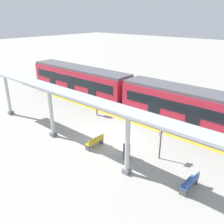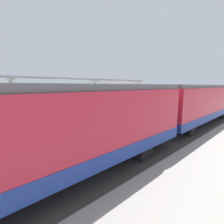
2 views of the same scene
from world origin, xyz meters
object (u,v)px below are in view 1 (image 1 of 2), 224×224
trash_bin (127,151)px  platform_info_sign (161,141)px  bench_near_end (95,142)px  bench_mid_platform (190,183)px  canopy_pillar_nearest (8,95)px  canopy_pillar_second (51,113)px  canopy_pillar_third (127,144)px  passenger_waiting_near_edge (97,105)px  train_near_carriage (79,81)px  train_far_carriage (200,112)px

trash_bin → platform_info_sign: 2.33m
bench_near_end → trash_bin: size_ratio=1.51×
bench_near_end → bench_mid_platform: (-0.16, 7.11, 0.00)m
canopy_pillar_nearest → platform_info_sign: 15.05m
bench_mid_platform → trash_bin: size_ratio=1.51×
canopy_pillar_second → canopy_pillar_third: (0.00, 7.34, 0.00)m
canopy_pillar_second → passenger_waiting_near_edge: 5.38m
trash_bin → passenger_waiting_near_edge: (-3.97, -6.67, 0.57)m
bench_near_end → train_near_carriage: bearing=-126.5°
canopy_pillar_third → bench_mid_platform: 3.98m
canopy_pillar_second → bench_mid_platform: canopy_pillar_second is taller
train_far_carriage → canopy_pillar_third: canopy_pillar_third is taller
platform_info_sign → canopy_pillar_nearest: bearing=-79.7°
trash_bin → canopy_pillar_nearest: bearing=-84.3°
train_near_carriage → platform_info_sign: 14.75m
canopy_pillar_nearest → bench_mid_platform: canopy_pillar_nearest is taller
train_near_carriage → canopy_pillar_third: 15.36m
canopy_pillar_nearest → canopy_pillar_second: size_ratio=1.00×
canopy_pillar_second → passenger_waiting_near_edge: canopy_pillar_second is taller
train_far_carriage → bench_near_end: (7.05, -4.58, -1.39)m
canopy_pillar_nearest → passenger_waiting_near_edge: canopy_pillar_nearest is taller
canopy_pillar_nearest → bench_near_end: 10.71m
train_near_carriage → bench_mid_platform: train_near_carriage is taller
canopy_pillar_third → bench_near_end: size_ratio=2.60×
canopy_pillar_second → bench_near_end: canopy_pillar_second is taller
passenger_waiting_near_edge → platform_info_sign: bearing=72.8°
train_near_carriage → canopy_pillar_third: size_ratio=3.46×
canopy_pillar_second → platform_info_sign: (-2.70, 7.98, -0.65)m
train_near_carriage → canopy_pillar_second: size_ratio=3.46×
canopy_pillar_second → bench_near_end: (-0.93, 3.74, -1.54)m
bench_near_end → train_far_carriage: bearing=147.0°
canopy_pillar_third → canopy_pillar_second: bearing=-90.0°
passenger_waiting_near_edge → canopy_pillar_third: bearing=55.6°
train_near_carriage → bench_mid_platform: bearing=67.5°
canopy_pillar_second → canopy_pillar_third: same height
train_far_carriage → bench_near_end: train_far_carriage is taller
canopy_pillar_third → bench_near_end: (-0.93, -3.60, -1.54)m
train_far_carriage → canopy_pillar_nearest: 17.12m
canopy_pillar_third → passenger_waiting_near_edge: 9.39m
canopy_pillar_nearest → train_near_carriage: bearing=172.6°
bench_near_end → bench_mid_platform: bearing=91.3°
canopy_pillar_nearest → canopy_pillar_third: 14.16m
canopy_pillar_third → train_far_carriage: bearing=173.0°
platform_info_sign → bench_mid_platform: bearing=60.7°
canopy_pillar_nearest → canopy_pillar_second: (0.00, 6.82, 0.00)m
trash_bin → passenger_waiting_near_edge: size_ratio=0.58×
canopy_pillar_nearest → platform_info_sign: canopy_pillar_nearest is taller
canopy_pillar_nearest → canopy_pillar_second: 6.82m
trash_bin → canopy_pillar_third: bearing=38.5°
train_far_carriage → passenger_waiting_near_edge: (2.70, -8.70, -0.76)m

